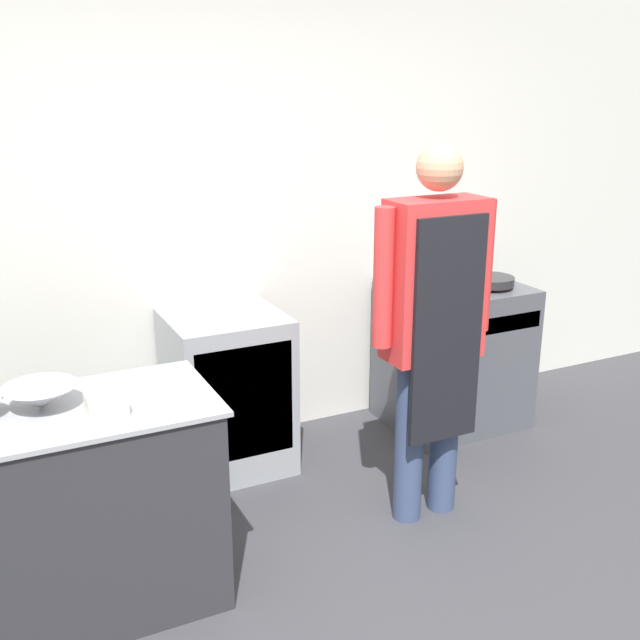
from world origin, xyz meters
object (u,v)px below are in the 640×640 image
stove (453,355)px  fridge_unit (227,392)px  person_cook (434,315)px  plastic_tub (106,403)px  saute_pan (491,281)px  sauce_pot (468,268)px  stock_pot (422,262)px  mixing_bowl (41,397)px

stove → fridge_unit: (-1.47, 0.07, -0.00)m
stove → person_cook: 1.28m
person_cook → plastic_tub: bearing=-177.1°
saute_pan → sauce_pot: size_ratio=1.42×
fridge_unit → plastic_tub: 1.36m
stock_pot → sauce_pot: bearing=0.0°
mixing_bowl → stock_pot: (2.31, 0.89, 0.10)m
fridge_unit → sauce_pot: 1.72m
stove → fridge_unit: 1.47m
person_cook → sauce_pot: bearing=46.3°
fridge_unit → stock_pot: size_ratio=3.25×
stove → sauce_pot: sauce_pot is taller
fridge_unit → stock_pot: (1.29, 0.05, 0.59)m
fridge_unit → sauce_pot: (1.63, 0.05, 0.52)m
plastic_tub → sauce_pot: sauce_pot is taller
plastic_tub → sauce_pot: bearing=23.0°
mixing_bowl → person_cook: bearing=-2.3°
stove → plastic_tub: size_ratio=6.36×
mixing_bowl → plastic_tub: mixing_bowl is taller
stock_pot → sauce_pot: 0.35m
person_cook → stove: bearing=48.1°
saute_pan → person_cook: bearing=-141.6°
fridge_unit → plastic_tub: (-0.81, -0.99, 0.48)m
stove → saute_pan: saute_pan is taller
mixing_bowl → plastic_tub: (0.22, -0.15, -0.01)m
fridge_unit → saute_pan: 1.72m
saute_pan → sauce_pot: 0.24m
sauce_pot → plastic_tub: bearing=-157.0°
mixing_bowl → stock_pot: size_ratio=1.04×
mixing_bowl → saute_pan: mixing_bowl is taller
stove → saute_pan: (0.16, -0.12, 0.49)m
person_cook → sauce_pot: (0.92, 0.96, -0.08)m
mixing_bowl → sauce_pot: (2.66, 0.89, 0.03)m
person_cook → stock_pot: 1.12m
mixing_bowl → stock_pot: stock_pot is taller
fridge_unit → sauce_pot: sauce_pot is taller
stove → stock_pot: stock_pot is taller
fridge_unit → saute_pan: (1.63, -0.18, 0.49)m
fridge_unit → sauce_pot: bearing=1.8°
person_cook → saute_pan: bearing=38.4°
fridge_unit → mixing_bowl: (-1.02, -0.84, 0.49)m
stock_pot → saute_pan: 0.43m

